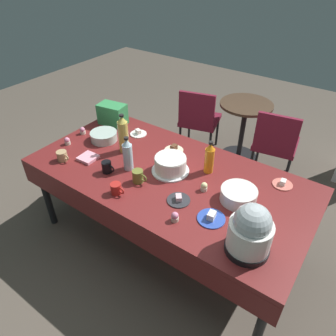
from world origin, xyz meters
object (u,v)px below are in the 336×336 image
object	(u,v)px
cupcake_mint	(83,131)
round_cafe_table	(244,121)
slow_cooker	(250,231)
soda_bottle_orange_juice	(209,158)
dessert_plate_cobalt	(211,217)
soda_bottle_ginger_ale	(123,134)
dessert_plate_white	(138,133)
coffee_mug_red	(116,189)
dessert_plate_coral	(283,184)
soda_carton	(113,114)
potluck_table	(168,179)
dessert_plate_charcoal	(179,199)
cupcake_vanilla	(175,217)
coffee_mug_tan	(62,156)
maroon_chair_left	(199,118)
coffee_mug_black	(107,167)
cupcake_cocoa	(204,187)
coffee_mug_olive	(138,176)
dessert_plate_cream	(174,149)
ceramic_snack_bowl	(239,195)
frosted_layer_cake	(171,165)
soda_bottle_water	(128,155)
glass_salad_bowl	(104,136)
maroon_chair_right	(276,142)
cupcake_rose	(67,141)

from	to	relation	value
cupcake_mint	round_cafe_table	xyz separation A→B (m)	(0.95, 1.57, -0.28)
slow_cooker	soda_bottle_orange_juice	size ratio (longest dim) A/B	1.24
dessert_plate_cobalt	soda_bottle_ginger_ale	world-z (taller)	soda_bottle_ginger_ale
dessert_plate_white	soda_bottle_orange_juice	bearing A→B (deg)	-8.79
dessert_plate_white	coffee_mug_red	xyz separation A→B (m)	(0.41, -0.73, 0.03)
dessert_plate_coral	dessert_plate_white	world-z (taller)	dessert_plate_white
coffee_mug_red	soda_carton	world-z (taller)	soda_carton
dessert_plate_coral	potluck_table	bearing A→B (deg)	-154.21
dessert_plate_white	dessert_plate_charcoal	world-z (taller)	dessert_plate_white
potluck_table	coffee_mug_red	bearing A→B (deg)	-112.09
dessert_plate_cobalt	cupcake_vanilla	bearing A→B (deg)	-141.54
round_cafe_table	coffee_mug_tan	bearing A→B (deg)	-111.09
maroon_chair_left	coffee_mug_black	bearing A→B (deg)	-85.24
cupcake_cocoa	slow_cooker	bearing A→B (deg)	-34.37
cupcake_mint	coffee_mug_olive	distance (m)	0.91
potluck_table	coffee_mug_black	size ratio (longest dim) A/B	18.87
dessert_plate_cream	coffee_mug_tan	xyz separation A→B (m)	(-0.66, -0.64, 0.03)
dessert_plate_charcoal	soda_bottle_orange_juice	xyz separation A→B (m)	(-0.00, 0.42, 0.11)
coffee_mug_red	coffee_mug_olive	bearing A→B (deg)	77.29
potluck_table	coffee_mug_black	world-z (taller)	coffee_mug_black
ceramic_snack_bowl	coffee_mug_red	bearing A→B (deg)	-149.71
frosted_layer_cake	soda_carton	size ratio (longest dim) A/B	1.14
coffee_mug_black	soda_carton	distance (m)	0.80
cupcake_mint	round_cafe_table	bearing A→B (deg)	58.85
frosted_layer_cake	soda_bottle_ginger_ale	size ratio (longest dim) A/B	0.86
soda_bottle_water	coffee_mug_red	world-z (taller)	soda_bottle_water
dessert_plate_coral	coffee_mug_black	world-z (taller)	coffee_mug_black
dessert_plate_cobalt	cupcake_cocoa	size ratio (longest dim) A/B	2.74
glass_salad_bowl	coffee_mug_red	bearing A→B (deg)	-38.66
coffee_mug_tan	round_cafe_table	world-z (taller)	coffee_mug_tan
soda_bottle_ginger_ale	maroon_chair_left	bearing A→B (deg)	91.85
dessert_plate_cobalt	dessert_plate_white	distance (m)	1.22
dessert_plate_coral	round_cafe_table	bearing A→B (deg)	123.70
dessert_plate_coral	coffee_mug_black	bearing A→B (deg)	-151.55
dessert_plate_cream	maroon_chair_right	xyz separation A→B (m)	(0.56, 1.09, -0.27)
dessert_plate_cream	maroon_chair_left	size ratio (longest dim) A/B	0.19
cupcake_cocoa	potluck_table	bearing A→B (deg)	177.27
cupcake_cocoa	maroon_chair_left	distance (m)	1.67
frosted_layer_cake	dessert_plate_cream	distance (m)	0.30
coffee_mug_olive	soda_bottle_ginger_ale	bearing A→B (deg)	144.87
coffee_mug_tan	coffee_mug_red	world-z (taller)	same
cupcake_mint	soda_bottle_orange_juice	bearing A→B (deg)	7.62
glass_salad_bowl	dessert_plate_cream	distance (m)	0.65
coffee_mug_olive	maroon_chair_right	xyz separation A→B (m)	(0.53, 1.60, -0.31)
soda_bottle_ginger_ale	soda_bottle_orange_juice	xyz separation A→B (m)	(0.73, 0.16, -0.04)
soda_bottle_ginger_ale	maroon_chair_left	xyz separation A→B (m)	(-0.04, 1.34, -0.42)
cupcake_rose	soda_bottle_ginger_ale	xyz separation A→B (m)	(0.48, 0.21, 0.13)
potluck_table	maroon_chair_right	bearing A→B (deg)	73.42
ceramic_snack_bowl	soda_carton	distance (m)	1.52
cupcake_mint	soda_bottle_ginger_ale	world-z (taller)	soda_bottle_ginger_ale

